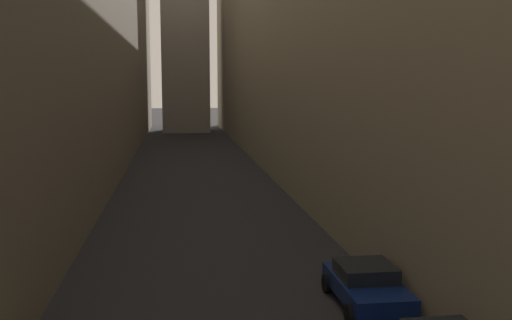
{
  "coord_description": "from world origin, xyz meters",
  "views": [
    {
      "loc": [
        -1.39,
        4.77,
        6.89
      ],
      "look_at": [
        0.0,
        15.03,
        5.56
      ],
      "focal_mm": 41.21,
      "sensor_mm": 36.0,
      "label": 1
    }
  ],
  "objects": [
    {
      "name": "building_block_left",
      "position": [
        -11.86,
        50.0,
        12.31
      ],
      "size": [
        12.73,
        108.0,
        24.63
      ],
      "primitive_type": "cube",
      "color": "#756B5B",
      "rests_on": "ground"
    },
    {
      "name": "ground_plane",
      "position": [
        0.0,
        48.0,
        0.0
      ],
      "size": [
        264.0,
        264.0,
        0.0
      ],
      "primitive_type": "plane",
      "color": "#232326"
    },
    {
      "name": "parked_car_right_far",
      "position": [
        4.4,
        21.83,
        0.69
      ],
      "size": [
        2.06,
        3.96,
        1.33
      ],
      "rotation": [
        0.0,
        0.0,
        1.57
      ],
      "color": "navy",
      "rests_on": "ground"
    },
    {
      "name": "building_block_right",
      "position": [
        12.38,
        50.0,
        11.39
      ],
      "size": [
        13.77,
        108.0,
        22.78
      ],
      "primitive_type": "cube",
      "color": "gray",
      "rests_on": "ground"
    }
  ]
}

